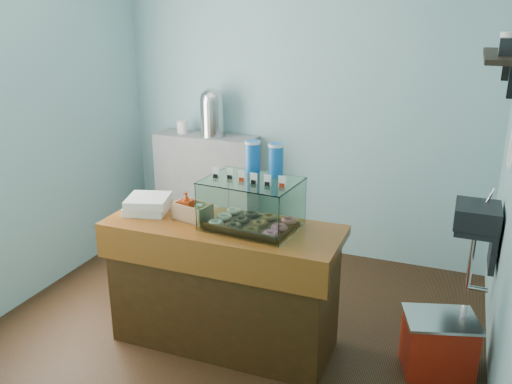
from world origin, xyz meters
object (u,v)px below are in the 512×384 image
at_px(display_case, 254,200).
at_px(red_cooler, 438,344).
at_px(coffee_urn, 212,111).
at_px(counter, 223,284).

distance_m(display_case, red_cooler, 1.52).
xyz_separation_m(display_case, red_cooler, (1.23, 0.14, -0.88)).
bearing_deg(red_cooler, coffee_urn, 132.42).
relative_size(display_case, red_cooler, 1.20).
relative_size(counter, coffee_urn, 3.48).
relative_size(coffee_urn, red_cooler, 0.87).
distance_m(coffee_urn, red_cooler, 2.86).
bearing_deg(coffee_urn, counter, -62.40).
height_order(counter, coffee_urn, coffee_urn).
height_order(counter, display_case, display_case).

